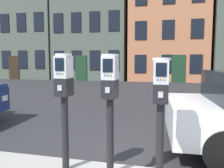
{
  "coord_description": "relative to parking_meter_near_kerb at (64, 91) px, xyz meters",
  "views": [
    {
      "loc": [
        0.35,
        -2.79,
        1.57
      ],
      "look_at": [
        -0.31,
        -0.02,
        1.29
      ],
      "focal_mm": 36.24,
      "sensor_mm": 36.0,
      "label": 1
    }
  ],
  "objects": [
    {
      "name": "parking_meter_near_kerb",
      "position": [
        0.0,
        0.0,
        0.0
      ],
      "size": [
        0.22,
        0.25,
        1.54
      ],
      "rotation": [
        0.0,
        0.0,
        -1.58
      ],
      "color": "black",
      "rests_on": "sidewalk_slab"
    },
    {
      "name": "townhouse_brownstone",
      "position": [
        1.38,
        18.1,
        3.94
      ],
      "size": [
        6.17,
        6.17,
        10.28
      ],
      "color": "#B7704C",
      "rests_on": "ground_plane"
    },
    {
      "name": "parking_meter_twin_adjacent",
      "position": [
        0.61,
        -0.0,
        -0.01
      ],
      "size": [
        0.22,
        0.25,
        1.53
      ],
      "rotation": [
        0.0,
        0.0,
        -1.58
      ],
      "color": "black",
      "rests_on": "sidewalk_slab"
    },
    {
      "name": "townhouse_cream_stone",
      "position": [
        -11.95,
        18.11,
        3.64
      ],
      "size": [
        6.73,
        6.2,
        9.67
      ],
      "color": "#4C564C",
      "rests_on": "ground_plane"
    },
    {
      "name": "townhouse_brick_corner",
      "position": [
        -5.2,
        17.97,
        3.45
      ],
      "size": [
        6.39,
        5.91,
        9.3
      ],
      "color": "#4C564C",
      "rests_on": "ground_plane"
    },
    {
      "name": "parking_meter_end_of_row",
      "position": [
        1.23,
        -0.0,
        -0.04
      ],
      "size": [
        0.22,
        0.25,
        1.48
      ],
      "rotation": [
        0.0,
        0.0,
        -1.58
      ],
      "color": "black",
      "rests_on": "sidewalk_slab"
    }
  ]
}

